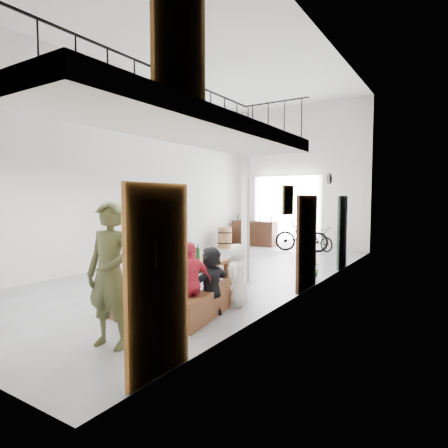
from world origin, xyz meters
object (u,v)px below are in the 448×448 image
Objects in this scene: bicycle_near at (315,239)px; side_bench at (157,253)px; oak_barrel at (225,238)px; host_standing at (110,275)px; serving_counter at (254,233)px; bench_inner at (150,295)px; tasting_table at (184,270)px.

side_bench is at bearing 166.87° from bicycle_near.
oak_barrel is 9.74m from host_standing.
oak_barrel is at bearing 85.84° from side_bench.
host_standing is (3.31, -10.29, 0.45)m from serving_counter.
side_bench is 1.02× the size of bicycle_near.
bench_inner is at bearing 107.55° from host_standing.
host_standing is (0.85, -1.62, 0.74)m from bench_inner.
side_bench is 3.55m from oak_barrel.
bench_inner is 0.95× the size of host_standing.
side_bench is 2.06× the size of oak_barrel.
bicycle_near is at bearing 86.50° from tasting_table.
host_standing reaches higher than side_bench.
tasting_table is at bearing -67.69° from serving_counter.
bicycle_near is at bearing -1.77° from serving_counter.
bench_inner is at bearing -67.51° from oak_barrel.
tasting_table is 2.77× the size of oak_barrel.
tasting_table is at bearing -153.44° from bicycle_near.
tasting_table is 9.15m from serving_counter.
host_standing reaches higher than oak_barrel.
serving_counter is 10.82m from host_standing.
oak_barrel reaches higher than bench_inner.
side_bench reaches higher than bench_inner.
host_standing reaches higher than bench_inner.
bicycle_near is at bearing 86.75° from bench_inner.
serving_counter is at bearing 97.64° from host_standing.
side_bench is at bearing 128.89° from bench_inner.
serving_counter is 2.62m from bicycle_near.
host_standing is at bearing -153.21° from bicycle_near.
host_standing reaches higher than serving_counter.
bicycle_near is (2.61, -0.18, -0.07)m from serving_counter.
bench_inner is 1.97m from host_standing.
tasting_table is 8.12m from oak_barrel.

